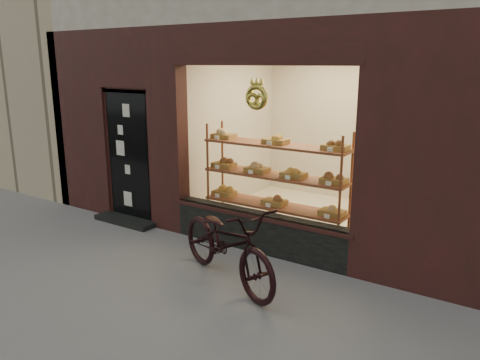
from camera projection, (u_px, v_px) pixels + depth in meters
The scene contains 3 objects.
ground at pixel (125, 304), 5.16m from camera, with size 90.00×90.00×0.00m, color slate.
display_shelf at pixel (275, 186), 6.78m from camera, with size 2.20×0.45×1.70m.
bicycle at pixel (227, 243), 5.57m from camera, with size 0.67×1.91×1.01m, color black.
Camera 1 is at (3.63, -3.20, 2.59)m, focal length 35.00 mm.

